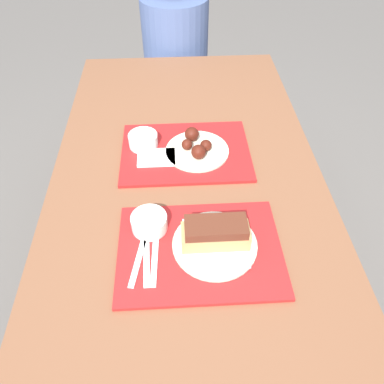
{
  "coord_description": "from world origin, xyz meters",
  "views": [
    {
      "loc": [
        -0.04,
        -0.84,
        1.6
      ],
      "look_at": [
        0.01,
        -0.04,
        0.77
      ],
      "focal_mm": 35.0,
      "sensor_mm": 36.0,
      "label": 1
    }
  ],
  "objects_px": {
    "tray_far": "(185,152)",
    "person_seated_across": "(175,40)",
    "tray_near": "(200,250)",
    "wings_plate_far": "(196,147)",
    "bowl_coleslaw_far": "(143,139)",
    "brisket_sandwich_plate": "(215,237)",
    "bowl_coleslaw_near": "(149,222)"
  },
  "relations": [
    {
      "from": "tray_far",
      "to": "person_seated_across",
      "type": "height_order",
      "value": "person_seated_across"
    },
    {
      "from": "tray_far",
      "to": "person_seated_across",
      "type": "xyz_separation_m",
      "value": [
        -0.01,
        0.96,
        -0.02
      ]
    },
    {
      "from": "tray_far",
      "to": "person_seated_across",
      "type": "bearing_deg",
      "value": 90.67
    },
    {
      "from": "tray_near",
      "to": "wings_plate_far",
      "type": "height_order",
      "value": "wings_plate_far"
    },
    {
      "from": "tray_far",
      "to": "bowl_coleslaw_far",
      "type": "bearing_deg",
      "value": 165.4
    },
    {
      "from": "wings_plate_far",
      "to": "person_seated_across",
      "type": "xyz_separation_m",
      "value": [
        -0.05,
        0.97,
        -0.04
      ]
    },
    {
      "from": "tray_near",
      "to": "bowl_coleslaw_far",
      "type": "distance_m",
      "value": 0.5
    },
    {
      "from": "tray_far",
      "to": "bowl_coleslaw_far",
      "type": "height_order",
      "value": "bowl_coleslaw_far"
    },
    {
      "from": "brisket_sandwich_plate",
      "to": "tray_near",
      "type": "bearing_deg",
      "value": -166.13
    },
    {
      "from": "tray_far",
      "to": "wings_plate_far",
      "type": "xyz_separation_m",
      "value": [
        0.04,
        -0.0,
        0.02
      ]
    },
    {
      "from": "tray_near",
      "to": "tray_far",
      "type": "relative_size",
      "value": 1.0
    },
    {
      "from": "tray_near",
      "to": "brisket_sandwich_plate",
      "type": "xyz_separation_m",
      "value": [
        0.04,
        0.01,
        0.04
      ]
    },
    {
      "from": "bowl_coleslaw_far",
      "to": "brisket_sandwich_plate",
      "type": "bearing_deg",
      "value": -65.0
    },
    {
      "from": "brisket_sandwich_plate",
      "to": "person_seated_across",
      "type": "height_order",
      "value": "person_seated_across"
    },
    {
      "from": "brisket_sandwich_plate",
      "to": "wings_plate_far",
      "type": "bearing_deg",
      "value": 93.34
    },
    {
      "from": "tray_far",
      "to": "tray_near",
      "type": "bearing_deg",
      "value": -87.13
    },
    {
      "from": "bowl_coleslaw_near",
      "to": "wings_plate_far",
      "type": "bearing_deg",
      "value": 65.01
    },
    {
      "from": "bowl_coleslaw_near",
      "to": "bowl_coleslaw_far",
      "type": "bearing_deg",
      "value": 94.53
    },
    {
      "from": "bowl_coleslaw_near",
      "to": "bowl_coleslaw_far",
      "type": "xyz_separation_m",
      "value": [
        -0.03,
        0.38,
        0.0
      ]
    },
    {
      "from": "bowl_coleslaw_near",
      "to": "person_seated_across",
      "type": "xyz_separation_m",
      "value": [
        0.11,
        1.31,
        -0.05
      ]
    },
    {
      "from": "bowl_coleslaw_near",
      "to": "bowl_coleslaw_far",
      "type": "distance_m",
      "value": 0.38
    },
    {
      "from": "bowl_coleslaw_near",
      "to": "person_seated_across",
      "type": "relative_size",
      "value": 0.15
    },
    {
      "from": "brisket_sandwich_plate",
      "to": "person_seated_across",
      "type": "xyz_separation_m",
      "value": [
        -0.08,
        1.38,
        -0.06
      ]
    },
    {
      "from": "person_seated_across",
      "to": "bowl_coleslaw_near",
      "type": "bearing_deg",
      "value": -94.7
    },
    {
      "from": "tray_near",
      "to": "tray_far",
      "type": "xyz_separation_m",
      "value": [
        -0.02,
        0.43,
        0.0
      ]
    },
    {
      "from": "bowl_coleslaw_far",
      "to": "person_seated_across",
      "type": "xyz_separation_m",
      "value": [
        0.14,
        0.92,
        -0.05
      ]
    },
    {
      "from": "bowl_coleslaw_far",
      "to": "tray_far",
      "type": "bearing_deg",
      "value": -14.6
    },
    {
      "from": "tray_far",
      "to": "bowl_coleslaw_far",
      "type": "relative_size",
      "value": 4.38
    },
    {
      "from": "brisket_sandwich_plate",
      "to": "tray_far",
      "type": "bearing_deg",
      "value": 98.68
    },
    {
      "from": "tray_far",
      "to": "wings_plate_far",
      "type": "relative_size",
      "value": 2.03
    },
    {
      "from": "bowl_coleslaw_far",
      "to": "person_seated_across",
      "type": "bearing_deg",
      "value": 81.52
    },
    {
      "from": "bowl_coleslaw_near",
      "to": "person_seated_across",
      "type": "height_order",
      "value": "person_seated_across"
    }
  ]
}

